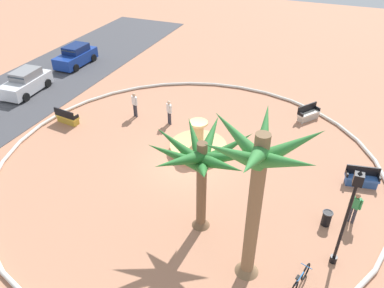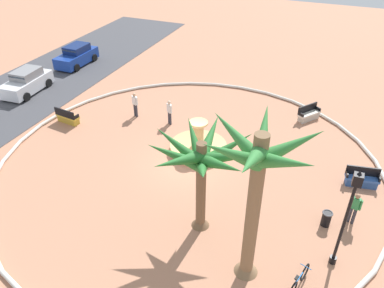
{
  "view_description": "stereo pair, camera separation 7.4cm",
  "coord_description": "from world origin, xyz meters",
  "px_view_note": "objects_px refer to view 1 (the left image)",
  "views": [
    {
      "loc": [
        -15.16,
        -6.34,
        12.14
      ],
      "look_at": [
        0.37,
        -0.01,
        1.0
      ],
      "focal_mm": 35.18,
      "sensor_mm": 36.0,
      "label": 1
    },
    {
      "loc": [
        -15.13,
        -6.41,
        12.14
      ],
      "look_at": [
        0.37,
        -0.01,
        1.0
      ],
      "focal_mm": 35.18,
      "sensor_mm": 36.0,
      "label": 2
    }
  ],
  "objects_px": {
    "person_cyclist_helmet": "(355,206)",
    "person_cyclist_photo": "(169,111)",
    "fountain": "(198,147)",
    "palm_tree_by_curb": "(258,175)",
    "bench_east": "(361,179)",
    "palm_tree_near_fountain": "(202,160)",
    "lamppost": "(348,213)",
    "trash_bin": "(327,218)",
    "bench_west": "(67,118)",
    "parked_car_second": "(26,82)",
    "parked_car_third": "(76,56)",
    "bicycle_red_frame": "(300,280)",
    "person_pedestrian_stroll": "(135,104)",
    "bench_north": "(308,115)"
  },
  "relations": [
    {
      "from": "person_cyclist_helmet",
      "to": "person_cyclist_photo",
      "type": "distance_m",
      "value": 12.06
    },
    {
      "from": "person_cyclist_helmet",
      "to": "fountain",
      "type": "bearing_deg",
      "value": 72.51
    },
    {
      "from": "palm_tree_by_curb",
      "to": "bench_east",
      "type": "distance_m",
      "value": 9.33
    },
    {
      "from": "palm_tree_near_fountain",
      "to": "palm_tree_by_curb",
      "type": "relative_size",
      "value": 0.7
    },
    {
      "from": "lamppost",
      "to": "person_cyclist_helmet",
      "type": "bearing_deg",
      "value": -11.38
    },
    {
      "from": "lamppost",
      "to": "trash_bin",
      "type": "height_order",
      "value": "lamppost"
    },
    {
      "from": "bench_west",
      "to": "person_cyclist_photo",
      "type": "distance_m",
      "value": 6.51
    },
    {
      "from": "parked_car_second",
      "to": "parked_car_third",
      "type": "bearing_deg",
      "value": -0.55
    },
    {
      "from": "trash_bin",
      "to": "person_cyclist_photo",
      "type": "relative_size",
      "value": 0.45
    },
    {
      "from": "bicycle_red_frame",
      "to": "person_cyclist_helmet",
      "type": "xyz_separation_m",
      "value": [
        4.27,
        -1.61,
        0.53
      ]
    },
    {
      "from": "bench_east",
      "to": "person_pedestrian_stroll",
      "type": "xyz_separation_m",
      "value": [
        1.87,
        13.86,
        0.59
      ]
    },
    {
      "from": "bench_west",
      "to": "parked_car_third",
      "type": "distance_m",
      "value": 10.0
    },
    {
      "from": "person_cyclist_helmet",
      "to": "parked_car_third",
      "type": "height_order",
      "value": "parked_car_third"
    },
    {
      "from": "bench_north",
      "to": "bicycle_red_frame",
      "type": "bearing_deg",
      "value": -173.61
    },
    {
      "from": "trash_bin",
      "to": "person_cyclist_photo",
      "type": "height_order",
      "value": "person_cyclist_photo"
    },
    {
      "from": "person_cyclist_helmet",
      "to": "person_pedestrian_stroll",
      "type": "bearing_deg",
      "value": 70.54
    },
    {
      "from": "bench_west",
      "to": "person_cyclist_helmet",
      "type": "distance_m",
      "value": 17.31
    },
    {
      "from": "bicycle_red_frame",
      "to": "person_cyclist_photo",
      "type": "bearing_deg",
      "value": 46.39
    },
    {
      "from": "palm_tree_by_curb",
      "to": "bench_west",
      "type": "xyz_separation_m",
      "value": [
        6.75,
        13.55,
        -4.38
      ]
    },
    {
      "from": "bench_east",
      "to": "bicycle_red_frame",
      "type": "relative_size",
      "value": 1.0
    },
    {
      "from": "bench_west",
      "to": "person_pedestrian_stroll",
      "type": "bearing_deg",
      "value": -56.57
    },
    {
      "from": "bench_east",
      "to": "person_cyclist_helmet",
      "type": "distance_m",
      "value": 2.98
    },
    {
      "from": "bicycle_red_frame",
      "to": "palm_tree_by_curb",
      "type": "bearing_deg",
      "value": 92.08
    },
    {
      "from": "fountain",
      "to": "person_cyclist_photo",
      "type": "height_order",
      "value": "fountain"
    },
    {
      "from": "trash_bin",
      "to": "person_cyclist_photo",
      "type": "distance_m",
      "value": 11.41
    },
    {
      "from": "trash_bin",
      "to": "bicycle_red_frame",
      "type": "distance_m",
      "value": 3.73
    },
    {
      "from": "bicycle_red_frame",
      "to": "parked_car_second",
      "type": "relative_size",
      "value": 0.41
    },
    {
      "from": "lamppost",
      "to": "person_cyclist_helmet",
      "type": "xyz_separation_m",
      "value": [
        2.58,
        -0.52,
        -1.75
      ]
    },
    {
      "from": "trash_bin",
      "to": "palm_tree_near_fountain",
      "type": "bearing_deg",
      "value": 112.73
    },
    {
      "from": "bench_north",
      "to": "parked_car_second",
      "type": "distance_m",
      "value": 19.95
    },
    {
      "from": "palm_tree_by_curb",
      "to": "trash_bin",
      "type": "distance_m",
      "value": 6.29
    },
    {
      "from": "person_pedestrian_stroll",
      "to": "bench_north",
      "type": "bearing_deg",
      "value": -69.82
    },
    {
      "from": "bench_north",
      "to": "trash_bin",
      "type": "bearing_deg",
      "value": -167.53
    },
    {
      "from": "fountain",
      "to": "person_pedestrian_stroll",
      "type": "relative_size",
      "value": 1.92
    },
    {
      "from": "fountain",
      "to": "parked_car_second",
      "type": "bearing_deg",
      "value": 80.65
    },
    {
      "from": "lamppost",
      "to": "parked_car_third",
      "type": "xyz_separation_m",
      "value": [
        13.34,
        22.08,
        -1.88
      ]
    },
    {
      "from": "palm_tree_by_curb",
      "to": "bench_north",
      "type": "bearing_deg",
      "value": -2.34
    },
    {
      "from": "palm_tree_near_fountain",
      "to": "bench_north",
      "type": "height_order",
      "value": "palm_tree_near_fountain"
    },
    {
      "from": "bench_west",
      "to": "bench_north",
      "type": "bearing_deg",
      "value": -66.15
    },
    {
      "from": "palm_tree_near_fountain",
      "to": "palm_tree_by_curb",
      "type": "bearing_deg",
      "value": -123.16
    },
    {
      "from": "fountain",
      "to": "parked_car_third",
      "type": "height_order",
      "value": "fountain"
    },
    {
      "from": "lamppost",
      "to": "fountain",
      "type": "bearing_deg",
      "value": 56.27
    },
    {
      "from": "palm_tree_by_curb",
      "to": "person_pedestrian_stroll",
      "type": "height_order",
      "value": "palm_tree_by_curb"
    },
    {
      "from": "bench_north",
      "to": "person_pedestrian_stroll",
      "type": "height_order",
      "value": "person_pedestrian_stroll"
    },
    {
      "from": "bicycle_red_frame",
      "to": "lamppost",
      "type": "bearing_deg",
      "value": -32.74
    },
    {
      "from": "bench_east",
      "to": "parked_car_second",
      "type": "height_order",
      "value": "parked_car_second"
    },
    {
      "from": "bench_west",
      "to": "parked_car_third",
      "type": "bearing_deg",
      "value": 33.21
    },
    {
      "from": "palm_tree_near_fountain",
      "to": "bench_west",
      "type": "distance_m",
      "value": 12.6
    },
    {
      "from": "palm_tree_near_fountain",
      "to": "person_pedestrian_stroll",
      "type": "distance_m",
      "value": 10.89
    },
    {
      "from": "palm_tree_near_fountain",
      "to": "person_cyclist_photo",
      "type": "bearing_deg",
      "value": 33.83
    }
  ]
}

